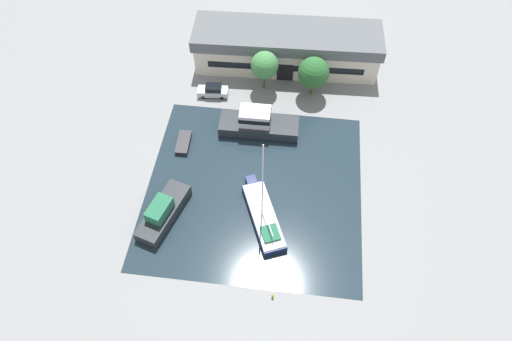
{
  "coord_description": "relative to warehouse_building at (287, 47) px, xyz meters",
  "views": [
    {
      "loc": [
        4.06,
        -31.72,
        47.07
      ],
      "look_at": [
        0.0,
        1.95,
        1.0
      ],
      "focal_mm": 32.0,
      "sensor_mm": 36.0,
      "label": 1
    }
  ],
  "objects": [
    {
      "name": "mooring_bollard",
      "position": [
        1.68,
        -37.58,
        -2.65
      ],
      "size": [
        0.24,
        0.24,
        0.69
      ],
      "color": "olive",
      "rests_on": "ground"
    },
    {
      "name": "small_dinghy",
      "position": [
        -12.23,
        -17.95,
        -2.7
      ],
      "size": [
        1.8,
        3.98,
        0.63
      ],
      "rotation": [
        0.0,
        0.0,
        0.03
      ],
      "color": "#23282D",
      "rests_on": "water_canal"
    },
    {
      "name": "warehouse_building",
      "position": [
        0.0,
        0.0,
        0.0
      ],
      "size": [
        27.95,
        8.94,
        5.97
      ],
      "rotation": [
        0.0,
        0.0,
        0.04
      ],
      "color": "beige",
      "rests_on": "ground"
    },
    {
      "name": "water_canal",
      "position": [
        -2.0,
        -23.79,
        -3.02
      ],
      "size": [
        26.46,
        26.03,
        0.01
      ],
      "primitive_type": "cube",
      "color": "#1E2D38",
      "rests_on": "ground"
    },
    {
      "name": "sailboat_moored",
      "position": [
        -0.38,
        -28.01,
        -2.4
      ],
      "size": [
        6.26,
        10.72,
        13.02
      ],
      "rotation": [
        0.0,
        0.0,
        0.4
      ],
      "color": "#19234C",
      "rests_on": "water_canal"
    },
    {
      "name": "ground_plane",
      "position": [
        -2.0,
        -23.79,
        -3.02
      ],
      "size": [
        440.0,
        440.0,
        0.0
      ],
      "primitive_type": "plane",
      "color": "gray"
    },
    {
      "name": "quay_tree_near_building",
      "position": [
        4.2,
        -6.24,
        0.97
      ],
      "size": [
        4.43,
        4.43,
        6.21
      ],
      "color": "brown",
      "rests_on": "ground"
    },
    {
      "name": "quay_tree_by_water",
      "position": [
        -2.71,
        -5.89,
        1.32
      ],
      "size": [
        3.93,
        3.93,
        6.31
      ],
      "color": "brown",
      "rests_on": "ground"
    },
    {
      "name": "motor_cruiser",
      "position": [
        -2.67,
        -14.22,
        -1.68
      ],
      "size": [
        10.82,
        4.02,
        3.74
      ],
      "rotation": [
        0.0,
        0.0,
        1.58
      ],
      "color": "#23282D",
      "rests_on": "water_canal"
    },
    {
      "name": "cabin_boat",
      "position": [
        -12.14,
        -29.23,
        -1.94
      ],
      "size": [
        5.19,
        8.94,
        2.99
      ],
      "rotation": [
        0.0,
        0.0,
        -0.29
      ],
      "color": "#23282D",
      "rests_on": "water_canal"
    },
    {
      "name": "parked_car",
      "position": [
        -9.91,
        -8.24,
        -2.14
      ],
      "size": [
        4.49,
        2.11,
        1.79
      ],
      "rotation": [
        0.0,
        0.0,
        1.64
      ],
      "color": "silver",
      "rests_on": "ground"
    }
  ]
}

